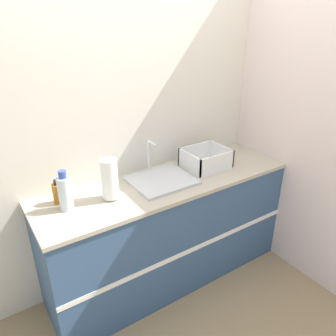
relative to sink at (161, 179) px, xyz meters
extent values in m
plane|color=#937A56|center=(0.05, -0.31, -0.94)|extent=(12.00, 12.00, 0.00)
cube|color=beige|center=(0.05, 0.29, 0.36)|extent=(4.40, 0.06, 2.60)
cube|color=silver|center=(1.08, -0.02, 0.36)|extent=(0.06, 2.57, 2.60)
cube|color=#33517A|center=(0.05, -0.02, -0.50)|extent=(2.00, 0.57, 0.89)
cube|color=white|center=(0.05, -0.31, -0.50)|extent=(2.00, 0.01, 0.04)
cube|color=#B2A893|center=(0.05, -0.02, -0.03)|extent=(2.02, 0.60, 0.03)
cube|color=silver|center=(0.00, -0.01, -0.01)|extent=(0.46, 0.40, 0.02)
cylinder|color=silver|center=(0.00, 0.17, 0.12)|extent=(0.02, 0.02, 0.25)
cylinder|color=silver|center=(0.00, 0.12, 0.25)|extent=(0.02, 0.11, 0.02)
cylinder|color=#4C4C51|center=(-0.42, -0.03, -0.01)|extent=(0.08, 0.08, 0.01)
cylinder|color=white|center=(-0.42, -0.03, 0.13)|extent=(0.11, 0.11, 0.28)
cube|color=white|center=(0.44, 0.00, -0.01)|extent=(0.35, 0.29, 0.01)
cube|color=white|center=(0.44, -0.14, 0.07)|extent=(0.35, 0.01, 0.15)
cube|color=white|center=(0.44, 0.14, 0.07)|extent=(0.35, 0.01, 0.15)
cube|color=white|center=(0.27, 0.00, 0.07)|extent=(0.01, 0.29, 0.15)
cube|color=white|center=(0.60, 0.00, 0.07)|extent=(0.01, 0.29, 0.15)
cylinder|color=silver|center=(-0.72, 0.01, 0.09)|extent=(0.09, 0.09, 0.22)
cylinder|color=#334C9E|center=(-0.72, 0.01, 0.23)|extent=(0.05, 0.05, 0.05)
cylinder|color=#B26B19|center=(-0.74, 0.10, 0.05)|extent=(0.07, 0.07, 0.14)
cylinder|color=black|center=(-0.74, 0.10, 0.14)|extent=(0.04, 0.04, 0.03)
camera|label=1|loc=(-1.17, -1.86, 1.12)|focal=35.00mm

